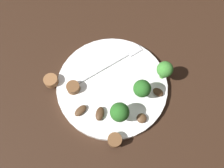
{
  "coord_description": "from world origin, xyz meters",
  "views": [
    {
      "loc": [
        -0.15,
        -0.15,
        0.47
      ],
      "look_at": [
        0.0,
        0.0,
        0.01
      ],
      "focal_mm": 36.54,
      "sensor_mm": 36.0,
      "label": 1
    }
  ],
  "objects_px": {
    "broccoli_floret_2": "(120,112)",
    "sausage_slice_1": "(73,88)",
    "mushroom_2": "(100,114)",
    "mushroom_0": "(80,110)",
    "broccoli_floret_1": "(142,89)",
    "sausage_slice_0": "(51,81)",
    "mushroom_1": "(142,118)",
    "broccoli_floret_0": "(165,70)",
    "sausage_slice_2": "(115,140)",
    "mushroom_3": "(158,92)",
    "fork": "(114,62)",
    "plate": "(112,85)"
  },
  "relations": [
    {
      "from": "plate",
      "to": "broccoli_floret_1",
      "type": "distance_m",
      "value": 0.08
    },
    {
      "from": "broccoli_floret_0",
      "to": "sausage_slice_2",
      "type": "distance_m",
      "value": 0.18
    },
    {
      "from": "mushroom_3",
      "to": "sausage_slice_1",
      "type": "bearing_deg",
      "value": 133.03
    },
    {
      "from": "mushroom_1",
      "to": "mushroom_2",
      "type": "xyz_separation_m",
      "value": [
        -0.05,
        0.07,
        0.0
      ]
    },
    {
      "from": "sausage_slice_0",
      "to": "mushroom_2",
      "type": "relative_size",
      "value": 1.01
    },
    {
      "from": "fork",
      "to": "broccoli_floret_0",
      "type": "distance_m",
      "value": 0.12
    },
    {
      "from": "fork",
      "to": "broccoli_floret_1",
      "type": "distance_m",
      "value": 0.1
    },
    {
      "from": "plate",
      "to": "sausage_slice_1",
      "type": "xyz_separation_m",
      "value": [
        -0.07,
        0.05,
        0.01
      ]
    },
    {
      "from": "broccoli_floret_2",
      "to": "fork",
      "type": "bearing_deg",
      "value": 50.75
    },
    {
      "from": "broccoli_floret_0",
      "to": "broccoli_floret_2",
      "type": "relative_size",
      "value": 0.97
    },
    {
      "from": "sausage_slice_0",
      "to": "broccoli_floret_0",
      "type": "bearing_deg",
      "value": -40.88
    },
    {
      "from": "fork",
      "to": "mushroom_2",
      "type": "height_order",
      "value": "mushroom_2"
    },
    {
      "from": "broccoli_floret_1",
      "to": "mushroom_1",
      "type": "distance_m",
      "value": 0.06
    },
    {
      "from": "broccoli_floret_1",
      "to": "sausage_slice_2",
      "type": "xyz_separation_m",
      "value": [
        -0.11,
        -0.03,
        -0.03
      ]
    },
    {
      "from": "broccoli_floret_1",
      "to": "broccoli_floret_2",
      "type": "bearing_deg",
      "value": -176.96
    },
    {
      "from": "broccoli_floret_2",
      "to": "mushroom_3",
      "type": "height_order",
      "value": "broccoli_floret_2"
    },
    {
      "from": "sausage_slice_0",
      "to": "mushroom_3",
      "type": "relative_size",
      "value": 1.3
    },
    {
      "from": "mushroom_0",
      "to": "broccoli_floret_1",
      "type": "bearing_deg",
      "value": -28.67
    },
    {
      "from": "mushroom_0",
      "to": "plate",
      "type": "bearing_deg",
      "value": -1.17
    },
    {
      "from": "fork",
      "to": "sausage_slice_0",
      "type": "relative_size",
      "value": 5.87
    },
    {
      "from": "broccoli_floret_2",
      "to": "mushroom_1",
      "type": "height_order",
      "value": "broccoli_floret_2"
    },
    {
      "from": "broccoli_floret_0",
      "to": "mushroom_3",
      "type": "distance_m",
      "value": 0.05
    },
    {
      "from": "fork",
      "to": "mushroom_0",
      "type": "relative_size",
      "value": 5.98
    },
    {
      "from": "broccoli_floret_0",
      "to": "mushroom_2",
      "type": "xyz_separation_m",
      "value": [
        -0.16,
        0.03,
        -0.03
      ]
    },
    {
      "from": "sausage_slice_2",
      "to": "mushroom_3",
      "type": "bearing_deg",
      "value": 3.61
    },
    {
      "from": "mushroom_1",
      "to": "sausage_slice_2",
      "type": "bearing_deg",
      "value": 174.94
    },
    {
      "from": "sausage_slice_0",
      "to": "mushroom_3",
      "type": "distance_m",
      "value": 0.23
    },
    {
      "from": "mushroom_3",
      "to": "mushroom_2",
      "type": "bearing_deg",
      "value": 157.42
    },
    {
      "from": "broccoli_floret_1",
      "to": "mushroom_1",
      "type": "height_order",
      "value": "broccoli_floret_1"
    },
    {
      "from": "sausage_slice_1",
      "to": "mushroom_2",
      "type": "bearing_deg",
      "value": -88.65
    },
    {
      "from": "broccoli_floret_0",
      "to": "sausage_slice_0",
      "type": "distance_m",
      "value": 0.25
    },
    {
      "from": "sausage_slice_0",
      "to": "mushroom_1",
      "type": "distance_m",
      "value": 0.21
    },
    {
      "from": "broccoli_floret_1",
      "to": "mushroom_0",
      "type": "distance_m",
      "value": 0.14
    },
    {
      "from": "sausage_slice_0",
      "to": "sausage_slice_1",
      "type": "relative_size",
      "value": 1.07
    },
    {
      "from": "broccoli_floret_2",
      "to": "sausage_slice_1",
      "type": "height_order",
      "value": "broccoli_floret_2"
    },
    {
      "from": "broccoli_floret_2",
      "to": "mushroom_0",
      "type": "distance_m",
      "value": 0.09
    },
    {
      "from": "sausage_slice_1",
      "to": "mushroom_3",
      "type": "height_order",
      "value": "sausage_slice_1"
    },
    {
      "from": "broccoli_floret_1",
      "to": "mushroom_0",
      "type": "relative_size",
      "value": 1.8
    },
    {
      "from": "broccoli_floret_0",
      "to": "sausage_slice_1",
      "type": "height_order",
      "value": "broccoli_floret_0"
    },
    {
      "from": "sausage_slice_2",
      "to": "mushroom_0",
      "type": "bearing_deg",
      "value": 95.09
    },
    {
      "from": "plate",
      "to": "fork",
      "type": "relative_size",
      "value": 1.37
    },
    {
      "from": "broccoli_floret_1",
      "to": "mushroom_1",
      "type": "xyz_separation_m",
      "value": [
        -0.04,
        -0.04,
        -0.03
      ]
    },
    {
      "from": "mushroom_1",
      "to": "mushroom_3",
      "type": "distance_m",
      "value": 0.07
    },
    {
      "from": "broccoli_floret_1",
      "to": "broccoli_floret_2",
      "type": "xyz_separation_m",
      "value": [
        -0.07,
        -0.0,
        -0.0
      ]
    },
    {
      "from": "mushroom_1",
      "to": "sausage_slice_0",
      "type": "bearing_deg",
      "value": 112.59
    },
    {
      "from": "mushroom_2",
      "to": "mushroom_3",
      "type": "distance_m",
      "value": 0.13
    },
    {
      "from": "sausage_slice_2",
      "to": "mushroom_1",
      "type": "distance_m",
      "value": 0.07
    },
    {
      "from": "sausage_slice_1",
      "to": "fork",
      "type": "bearing_deg",
      "value": -6.82
    },
    {
      "from": "broccoli_floret_1",
      "to": "sausage_slice_2",
      "type": "height_order",
      "value": "broccoli_floret_1"
    },
    {
      "from": "plate",
      "to": "mushroom_0",
      "type": "height_order",
      "value": "mushroom_0"
    }
  ]
}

